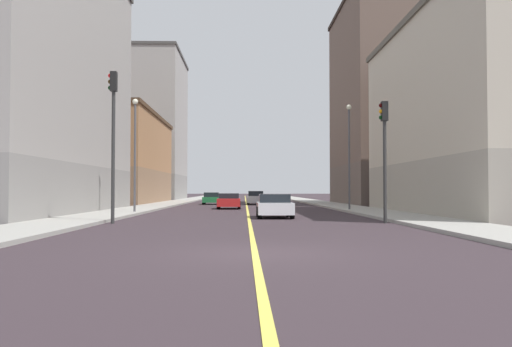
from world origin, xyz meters
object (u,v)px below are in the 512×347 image
building_left_mid (397,104)px  building_right_corner (2,72)px  building_left_near (499,115)px  building_right_midblock (107,159)px  traffic_light_right_near (113,127)px  street_lamp_right_near (135,143)px  car_green (212,198)px  car_red (229,201)px  traffic_light_left_near (384,144)px  car_white (274,206)px  building_right_distant (145,127)px  car_silver (256,198)px  street_lamp_left_near (349,146)px

building_left_mid → building_right_corner: building_left_mid is taller
building_left_near → building_right_midblock: size_ratio=0.95×
traffic_light_right_near → street_lamp_right_near: (-0.99, 9.79, 0.10)m
traffic_light_right_near → car_green: (2.53, 32.28, -3.78)m
building_right_midblock → car_red: building_right_midblock is taller
traffic_light_left_near → car_white: traffic_light_left_near is taller
building_left_near → car_white: size_ratio=5.49×
building_left_mid → car_red: bearing=-146.2°
building_right_distant → street_lamp_right_near: 50.05m
traffic_light_left_near → street_lamp_right_near: street_lamp_right_near is taller
car_white → car_silver: car_silver is taller
car_white → traffic_light_left_near: bearing=-46.5°
building_left_near → car_red: 20.82m
building_left_mid → car_silver: bearing=177.3°
traffic_light_left_near → street_lamp_right_near: size_ratio=0.78×
building_right_midblock → car_green: size_ratio=5.48×
building_right_midblock → traffic_light_left_near: building_right_midblock is taller
traffic_light_left_near → street_lamp_right_near: bearing=143.8°
traffic_light_left_near → building_right_corner: bearing=156.4°
building_right_midblock → car_red: 22.31m
car_white → street_lamp_left_near: bearing=55.3°
street_lamp_right_near → car_silver: street_lamp_right_near is taller
building_right_distant → street_lamp_left_near: 51.10m
building_left_near → street_lamp_left_near: bearing=148.2°
building_right_corner → building_right_midblock: building_right_corner is taller
car_white → traffic_light_right_near: bearing=-146.6°
building_left_near → street_lamp_left_near: 9.90m
building_left_near → car_red: size_ratio=4.99×
car_green → building_left_mid: bearing=-5.9°
building_right_corner → street_lamp_left_near: building_right_corner is taller
building_left_near → car_silver: bearing=122.6°
building_right_corner → building_right_distant: bearing=90.0°
building_right_corner → traffic_light_right_near: size_ratio=3.44×
building_right_corner → car_red: (14.03, 9.44, -8.31)m
building_right_distant → street_lamp_left_near: bearing=-63.4°
building_left_mid → street_lamp_left_near: building_left_mid is taller
street_lamp_right_near → car_white: (8.60, -4.77, -3.86)m
traffic_light_left_near → car_silver: traffic_light_left_near is taller
street_lamp_left_near → car_red: street_lamp_left_near is taller
street_lamp_left_near → car_white: (-5.78, -8.35, -4.00)m
building_right_distant → car_white: size_ratio=5.70×
street_lamp_right_near → car_red: 11.45m
building_right_corner → car_green: size_ratio=5.73×
traffic_light_right_near → building_right_corner: bearing=134.4°
building_right_distant → street_lamp_right_near: bearing=-80.4°
building_right_corner → car_silver: building_right_corner is taller
street_lamp_left_near → car_red: 11.05m
building_left_near → car_silver: (-14.54, 22.77, -5.47)m
traffic_light_left_near → traffic_light_right_near: traffic_light_right_near is taller
traffic_light_left_near → car_silver: size_ratio=1.27×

